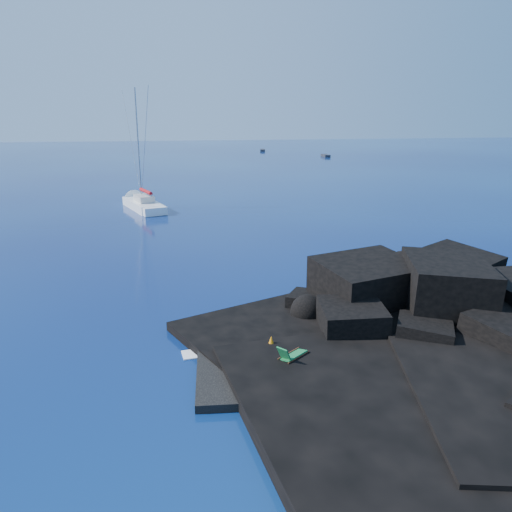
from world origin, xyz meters
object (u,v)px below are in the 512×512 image
(deck_chair, at_px, (294,351))
(distant_boat_b, at_px, (325,157))
(marker_cone, at_px, (271,342))
(sailboat, at_px, (143,209))
(sunbather, at_px, (274,346))
(distant_boat_a, at_px, (263,151))

(deck_chair, distance_m, distant_boat_b, 114.02)
(marker_cone, height_order, distant_boat_b, marker_cone)
(sailboat, xyz_separation_m, marker_cone, (6.49, -38.80, 0.66))
(sunbather, bearing_deg, sailboat, 80.11)
(sailboat, distance_m, distant_boat_b, 81.02)
(sunbather, height_order, distant_boat_b, sunbather)
(sailboat, xyz_separation_m, sunbather, (6.60, -38.86, 0.51))
(deck_chair, xyz_separation_m, sunbather, (-0.54, 1.36, -0.35))
(sunbather, distance_m, marker_cone, 0.20)
(distant_boat_b, bearing_deg, deck_chair, -106.24)
(deck_chair, relative_size, distant_boat_a, 0.33)
(sailboat, bearing_deg, deck_chair, -97.09)
(sunbather, xyz_separation_m, marker_cone, (-0.12, 0.06, 0.15))
(sailboat, xyz_separation_m, distant_boat_b, (45.15, 67.27, 0.00))
(sunbather, height_order, distant_boat_a, sunbather)
(sunbather, relative_size, marker_cone, 2.53)
(marker_cone, height_order, distant_boat_a, marker_cone)
(distant_boat_a, bearing_deg, distant_boat_b, -51.67)
(sailboat, relative_size, distant_boat_b, 3.02)
(deck_chair, relative_size, distant_boat_b, 0.33)
(sailboat, height_order, distant_boat_b, sailboat)
(sailboat, relative_size, deck_chair, 9.06)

